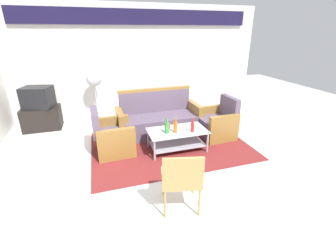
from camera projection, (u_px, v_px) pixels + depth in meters
The scene contains 15 objects.
ground_plane at pixel (180, 170), 3.77m from camera, with size 14.00×14.00×0.00m, color white.
wall_back at pixel (141, 58), 5.96m from camera, with size 6.52×0.19×2.80m.
rug at pixel (170, 145), 4.56m from camera, with size 3.03×2.11×0.01m, color maroon.
couch at pixel (159, 120), 5.02m from camera, with size 1.81×0.77×0.96m.
armchair_left at pixel (113, 138), 4.24m from camera, with size 0.73×0.79×0.85m.
armchair_right at pixel (217, 124), 4.89m from camera, with size 0.72×0.78×0.85m.
coffee_table at pixel (177, 137), 4.31m from camera, with size 1.10×0.60×0.40m.
bottle_orange at pixel (175, 127), 4.14m from camera, with size 0.07×0.07×0.29m.
bottle_red at pixel (192, 127), 4.17m from camera, with size 0.06×0.06×0.26m.
bottle_green at pixel (167, 127), 4.11m from camera, with size 0.08×0.08×0.29m.
cup at pixel (168, 126), 4.35m from camera, with size 0.08×0.08×0.10m, color red.
tv_stand at pixel (42, 118), 5.26m from camera, with size 0.80×0.50×0.52m, color black.
television at pixel (38, 97), 5.08m from camera, with size 0.69×0.58×0.48m.
pedestal_fan at pixel (94, 82), 5.38m from camera, with size 0.36×0.36×1.27m.
wicker_chair at pixel (182, 177), 2.76m from camera, with size 0.58×0.58×0.84m.
Camera 1 is at (-1.15, -3.00, 2.16)m, focal length 24.29 mm.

